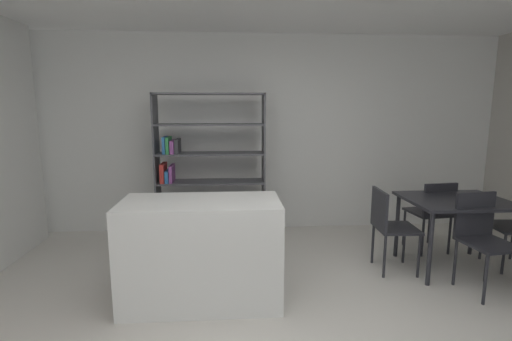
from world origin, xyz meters
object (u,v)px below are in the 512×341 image
(dining_chair_near, at_px, (482,233))
(dining_chair_far, at_px, (433,210))
(dining_chair_island_side, at_px, (388,222))
(dining_table, at_px, (456,207))
(kitchen_island, at_px, (202,251))
(open_bookshelf, at_px, (204,166))

(dining_chair_near, distance_m, dining_chair_far, 0.90)
(dining_chair_near, relative_size, dining_chair_far, 1.06)
(dining_chair_near, bearing_deg, dining_chair_island_side, 140.76)
(dining_table, xyz_separation_m, dining_chair_far, (0.01, 0.45, -0.16))
(dining_chair_island_side, height_order, dining_chair_far, dining_chair_island_side)
(dining_chair_island_side, bearing_deg, dining_chair_near, -119.28)
(kitchen_island, relative_size, dining_chair_island_side, 1.57)
(dining_table, xyz_separation_m, dining_chair_near, (-0.01, -0.45, -0.13))
(dining_chair_island_side, bearing_deg, open_bookshelf, 63.58)
(open_bookshelf, bearing_deg, dining_chair_near, -30.26)
(dining_chair_island_side, bearing_deg, dining_chair_far, -55.62)
(kitchen_island, height_order, open_bookshelf, open_bookshelf)
(kitchen_island, distance_m, open_bookshelf, 1.70)
(kitchen_island, xyz_separation_m, dining_chair_far, (2.64, 0.95, 0.06))
(dining_chair_island_side, relative_size, dining_chair_near, 0.95)
(open_bookshelf, distance_m, dining_chair_near, 3.14)
(open_bookshelf, xyz_separation_m, dining_table, (2.70, -1.12, -0.28))
(dining_table, bearing_deg, open_bookshelf, 157.41)
(open_bookshelf, height_order, dining_chair_island_side, open_bookshelf)
(dining_table, distance_m, dining_chair_island_side, 0.74)
(open_bookshelf, xyz_separation_m, dining_chair_near, (2.69, -1.57, -0.41))
(open_bookshelf, relative_size, dining_chair_far, 2.19)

